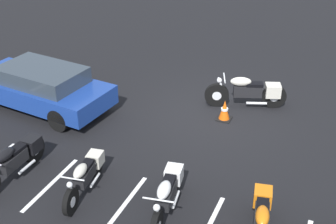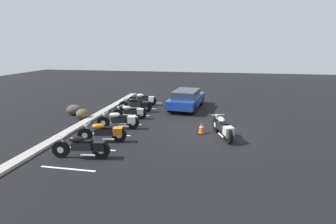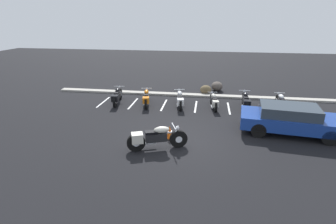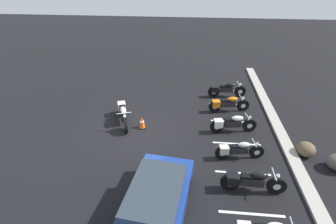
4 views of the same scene
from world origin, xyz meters
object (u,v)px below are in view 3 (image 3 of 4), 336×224
at_px(parked_bike_3, 214,101).
at_px(parked_bike_4, 245,101).
at_px(landscape_rock_0, 217,86).
at_px(traffic_cone, 170,133).
at_px(car_blue, 290,119).
at_px(parked_bike_5, 282,102).
at_px(motorcycle_cream_featured, 154,138).
at_px(landscape_rock_1, 206,90).
at_px(parked_bike_2, 180,99).
at_px(parked_bike_0, 117,96).
at_px(parked_bike_1, 146,98).

relative_size(parked_bike_3, parked_bike_4, 0.89).
xyz_separation_m(parked_bike_3, landscape_rock_0, (0.27, 3.84, -0.10)).
bearing_deg(traffic_cone, parked_bike_3, 66.05).
distance_m(parked_bike_4, car_blue, 3.46).
relative_size(parked_bike_3, traffic_cone, 3.39).
xyz_separation_m(parked_bike_3, parked_bike_5, (3.71, 0.28, 0.02)).
height_order(parked_bike_3, landscape_rock_0, parked_bike_3).
xyz_separation_m(motorcycle_cream_featured, landscape_rock_1, (1.85, 8.15, -0.20)).
height_order(parked_bike_3, landscape_rock_1, parked_bike_3).
xyz_separation_m(parked_bike_2, landscape_rock_0, (2.20, 3.88, -0.14)).
relative_size(parked_bike_0, landscape_rock_0, 2.35).
distance_m(parked_bike_0, parked_bike_3, 5.68).
bearing_deg(motorcycle_cream_featured, car_blue, 3.18).
bearing_deg(traffic_cone, landscape_rock_0, 75.05).
relative_size(parked_bike_4, traffic_cone, 3.81).
bearing_deg(landscape_rock_0, parked_bike_2, -119.52).
bearing_deg(parked_bike_0, traffic_cone, -146.14).
relative_size(parked_bike_1, parked_bike_2, 0.99).
relative_size(parked_bike_0, parked_bike_5, 1.07).
bearing_deg(landscape_rock_0, motorcycle_cream_featured, -106.00).
relative_size(parked_bike_1, traffic_cone, 3.69).
bearing_deg(car_blue, parked_bike_3, 145.38).
bearing_deg(parked_bike_0, landscape_rock_1, -68.85).
bearing_deg(parked_bike_5, landscape_rock_0, 44.19).
relative_size(parked_bike_5, car_blue, 0.47).
bearing_deg(motorcycle_cream_featured, landscape_rock_0, 54.17).
xyz_separation_m(motorcycle_cream_featured, landscape_rock_0, (2.62, 9.12, -0.18)).
bearing_deg(parked_bike_3, parked_bike_1, 82.26).
height_order(parked_bike_2, parked_bike_3, parked_bike_2).
relative_size(parked_bike_3, parked_bike_5, 0.95).
distance_m(parked_bike_0, parked_bike_4, 7.44).
relative_size(parked_bike_1, parked_bike_4, 0.97).
xyz_separation_m(motorcycle_cream_featured, parked_bike_0, (-3.34, 5.30, -0.03)).
distance_m(car_blue, landscape_rock_1, 6.90).
xyz_separation_m(parked_bike_1, landscape_rock_0, (4.16, 3.88, -0.14)).
bearing_deg(parked_bike_1, landscape_rock_0, -57.68).
bearing_deg(parked_bike_3, parked_bike_0, 81.51).
height_order(parked_bike_1, car_blue, car_blue).
xyz_separation_m(motorcycle_cream_featured, parked_bike_3, (2.35, 5.29, -0.08)).
xyz_separation_m(parked_bike_1, traffic_cone, (2.00, -4.22, -0.18)).
distance_m(landscape_rock_0, landscape_rock_1, 1.23).
relative_size(parked_bike_1, landscape_rock_1, 2.92).
relative_size(parked_bike_2, parked_bike_5, 1.04).
height_order(motorcycle_cream_featured, car_blue, car_blue).
distance_m(motorcycle_cream_featured, car_blue, 6.12).
relative_size(parked_bike_1, parked_bike_3, 1.09).
distance_m(parked_bike_3, car_blue, 4.38).
height_order(parked_bike_1, landscape_rock_1, parked_bike_1).
bearing_deg(parked_bike_4, landscape_rock_1, 40.61).
xyz_separation_m(parked_bike_5, car_blue, (-0.42, -3.17, 0.24)).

